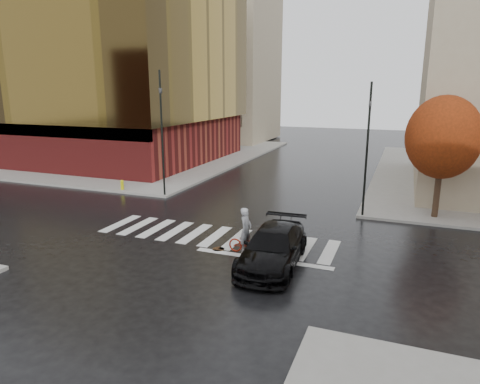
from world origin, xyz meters
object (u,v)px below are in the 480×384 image
object	(u,v)px
cyclist	(247,238)
fire_hydrant	(122,184)
sedan	(273,247)
traffic_light_ne	(368,142)
traffic_light_nw	(162,124)

from	to	relation	value
cyclist	fire_hydrant	xyz separation A→B (m)	(-11.98, 7.50, -0.18)
sedan	traffic_light_ne	world-z (taller)	traffic_light_ne
sedan	fire_hydrant	xyz separation A→B (m)	(-13.39, 8.30, -0.25)
sedan	fire_hydrant	world-z (taller)	sedan
fire_hydrant	sedan	bearing A→B (deg)	-31.79
traffic_light_ne	fire_hydrant	xyz separation A→B (m)	(-16.08, 0.20, -3.69)
cyclist	traffic_light_ne	xyz separation A→B (m)	(4.10, 7.30, 3.51)
sedan	fire_hydrant	size ratio (longest dim) A/B	7.87
cyclist	fire_hydrant	world-z (taller)	cyclist
traffic_light_nw	fire_hydrant	world-z (taller)	traffic_light_nw
cyclist	traffic_light_ne	bearing A→B (deg)	-25.80
traffic_light_nw	traffic_light_ne	world-z (taller)	traffic_light_nw
traffic_light_nw	sedan	bearing A→B (deg)	62.05
sedan	traffic_light_nw	world-z (taller)	traffic_light_nw
traffic_light_ne	fire_hydrant	distance (m)	16.50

